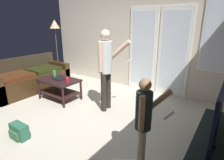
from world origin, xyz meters
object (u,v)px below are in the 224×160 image
Objects in this scene: cup_by_laptop at (67,80)px; person_adult at (106,64)px; leather_couch at (29,79)px; laptop_closed at (59,78)px; backpack at (19,131)px; tv_stand at (211,153)px; floor_lamp at (55,28)px; person_child at (144,118)px; flat_screen_tv at (219,113)px; cup_near_edge at (54,73)px; coffee_table at (59,85)px.

person_adult is at bearing 13.24° from cup_by_laptop.
leather_couch is 5.75× the size of laptop_closed.
person_adult is 17.07× the size of cup_by_laptop.
person_adult is 4.92× the size of backpack.
tv_stand is 0.96× the size of floor_lamp.
cup_by_laptop is (-2.24, 0.87, -0.18)m from person_child.
backpack is (-2.57, -1.06, -0.64)m from flat_screen_tv.
floor_lamp is 1.86m from cup_near_edge.
person_child reaches higher than tv_stand.
cup_near_edge is at bearing 160.36° from person_child.
laptop_closed is (-1.25, -0.15, -0.48)m from person_adult.
tv_stand is 13.48× the size of cup_near_edge.
floor_lamp is at bearing 104.01° from leather_couch.
flat_screen_tv is 3.16× the size of laptop_closed.
leather_couch is at bearing -174.52° from person_adult.
cup_near_edge is at bearing 172.16° from flat_screen_tv.
cup_by_laptop is at bearing 0.59° from leather_couch.
tv_stand is 2.78m from backpack.
cup_by_laptop is (0.64, -0.16, -0.02)m from cup_near_edge.
cup_by_laptop is (1.48, 0.02, 0.23)m from leather_couch.
person_child is at bearing -142.47° from tv_stand.
person_child reaches higher than leather_couch.
flat_screen_tv is at bearing 37.79° from person_child.
person_adult is at bearing 9.36° from coffee_table.
backpack is (-2.57, -1.05, -0.08)m from tv_stand.
flat_screen_tv is 8.58× the size of cup_near_edge.
flat_screen_tv is 3.30m from laptop_closed.
floor_lamp reaches higher than tv_stand.
flat_screen_tv is 11.65× the size of cup_by_laptop.
floor_lamp is at bearing 137.30° from cup_near_edge.
flat_screen_tv is at bearing 114.83° from tv_stand.
floor_lamp reaches higher than cup_by_laptop.
backpack is 1.49m from cup_by_laptop.
cup_by_laptop reaches higher than coffee_table.
person_child is at bearing -39.08° from person_adult.
flat_screen_tv is 0.61× the size of floor_lamp.
person_child is at bearing -142.21° from flat_screen_tv.
tv_stand is 2.24m from person_adult.
leather_couch is 1.50m from cup_by_laptop.
laptop_closed is 3.68× the size of cup_by_laptop.
cup_near_edge reaches higher than laptop_closed.
leather_couch is 15.60× the size of cup_near_edge.
coffee_table is 0.42m from cup_near_edge.
leather_couch is at bearing -168.01° from cup_near_edge.
leather_couch reaches higher than tv_stand.
laptop_closed is at bearing 124.84° from coffee_table.
flat_screen_tv reaches higher than cup_near_edge.
laptop_closed is at bearing 160.25° from person_child.
coffee_table is 2.27m from floor_lamp.
person_adult reaches higher than flat_screen_tv.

